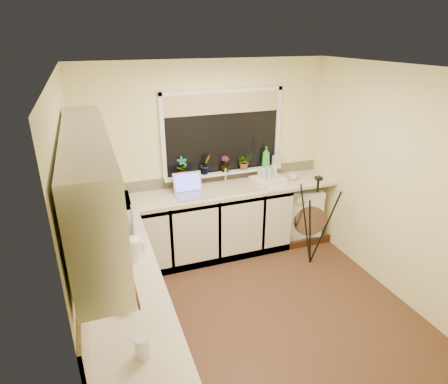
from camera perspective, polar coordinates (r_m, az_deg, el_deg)
The scene contains 34 objects.
floor at distance 4.26m, azimuth 4.34°, elevation -16.98°, with size 3.20×3.20×0.00m, color #4E311F.
ceiling at distance 3.29m, azimuth 5.65°, elevation 17.99°, with size 3.20×3.20×0.00m, color white.
wall_back at distance 4.91m, azimuth -2.46°, elevation 5.04°, with size 3.20×3.20×0.00m, color #F6EFA4.
wall_front at distance 2.52m, azimuth 19.84°, elevation -15.15°, with size 3.20×3.20×0.00m, color #F6EFA4.
wall_left at distance 3.32m, azimuth -21.20°, elevation -5.66°, with size 3.00×3.00×0.00m, color #F6EFA4.
wall_right at distance 4.48m, azimuth 23.84°, elevation 1.28°, with size 3.00×3.00×0.00m, color #F6EFA4.
base_cabinet_back at distance 4.87m, azimuth -4.86°, elevation -5.36°, with size 2.55×0.60×0.86m, color silver.
base_cabinet_left at distance 3.51m, azimuth -14.09°, elevation -18.78°, with size 0.54×2.40×0.86m, color silver.
worktop_back at distance 4.76m, azimuth -1.28°, elevation 0.05°, with size 3.20×0.60×0.04m, color beige.
worktop_left at distance 3.23m, azimuth -14.86°, elevation -12.77°, with size 0.60×2.40×0.04m, color beige.
upper_cabinet at distance 2.67m, azimuth -19.44°, elevation 1.30°, with size 0.28×1.90×0.70m, color silver.
splashback_left at distance 3.10m, azimuth -20.66°, elevation -9.78°, with size 0.02×2.40×0.45m, color beige.
splashback_back at distance 4.98m, azimuth -2.37°, elevation 2.20°, with size 3.20×0.02×0.14m, color beige.
window_glass at distance 4.87m, azimuth -0.20°, elevation 8.89°, with size 1.50×0.02×1.00m, color black.
window_blind at distance 4.77m, azimuth -0.10°, elevation 13.20°, with size 1.50×0.02×0.25m, color tan.
windowsill at distance 4.97m, azimuth 0.03°, elevation 2.97°, with size 1.60×0.14×0.03m, color white.
sink at distance 4.81m, azimuth 0.97°, elevation 0.73°, with size 0.82×0.46×0.03m, color tan.
faucet at distance 4.93m, azimuth 0.23°, elevation 2.62°, with size 0.03×0.03×0.24m, color silver.
washing_machine at distance 5.51m, azimuth 11.29°, elevation -2.82°, with size 0.53×0.52×0.76m, color white.
laptop at distance 4.61m, azimuth -5.26°, elevation 0.35°, with size 0.36×0.35×0.26m.
kettle at distance 3.41m, azimuth -13.50°, elevation -8.39°, with size 0.14×0.14×0.18m, color silver.
dish_rack at distance 5.03m, azimuth 6.68°, elevation 1.81°, with size 0.42×0.32×0.06m, color #EAE7CA.
tripod at distance 4.79m, azimuth 13.43°, elevation -4.33°, with size 0.58×0.58×1.17m, color black, non-canonical shape.
glass_jug at distance 2.52m, azimuth -12.16°, elevation -21.80°, with size 0.10×0.10×0.14m, color silver.
steel_jar at distance 3.29m, azimuth -15.75°, elevation -10.67°, with size 0.07×0.07×0.10m, color silver.
microwave at distance 3.96m, azimuth -16.24°, elevation -3.23°, with size 0.51×0.34×0.28m, color silver.
plant_a at distance 4.76m, azimuth -6.29°, elevation 3.80°, with size 0.14×0.09×0.26m, color #999999.
plant_b at distance 4.84m, azimuth -2.80°, elevation 4.14°, with size 0.14×0.11×0.25m, color #999999.
plant_c at distance 4.92m, azimuth 0.16°, elevation 4.25°, with size 0.12×0.12×0.21m, color #999999.
plant_d at distance 5.02m, azimuth 3.09°, elevation 4.63°, with size 0.19×0.17×0.21m, color #999999.
soap_bottle_green at distance 5.14m, azimuth 6.34°, elevation 5.32°, with size 0.11×0.11×0.28m, color green.
soap_bottle_clear at distance 5.22m, azimuth 7.95°, elevation 5.07°, with size 0.09×0.09×0.20m, color #999999.
cup_back at distance 5.16m, azimuth 10.31°, elevation 2.35°, with size 0.13×0.13×0.10m, color silver.
cup_left at distance 2.89m, azimuth -13.83°, elevation -15.83°, with size 0.10×0.10×0.10m, color beige.
Camera 1 is at (-1.42, -2.96, 2.72)m, focal length 30.35 mm.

